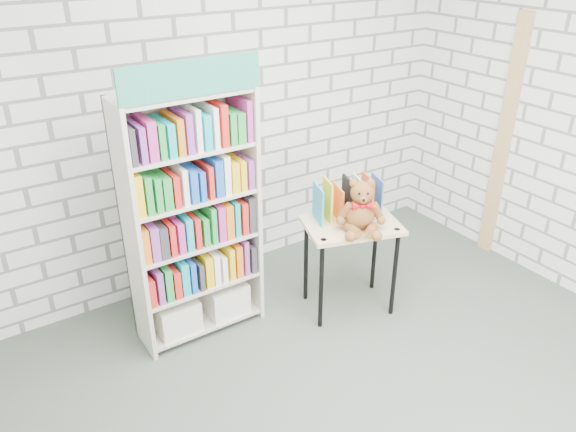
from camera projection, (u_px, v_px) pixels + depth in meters
ground at (370, 413)px, 3.45m from camera, size 4.50×4.50×0.00m
room_shell at (395, 137)px, 2.64m from camera, size 4.52×4.02×2.81m
bookshelf at (192, 217)px, 3.81m from camera, size 0.89×0.35×2.00m
display_table at (351, 236)px, 4.15m from camera, size 0.80×0.66×0.74m
table_books at (347, 200)px, 4.14m from camera, size 0.52×0.35×0.28m
teddy_bear at (361, 211)px, 3.95m from camera, size 0.37×0.35×0.38m
door_trim at (504, 141)px, 4.77m from camera, size 0.05×0.12×2.10m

